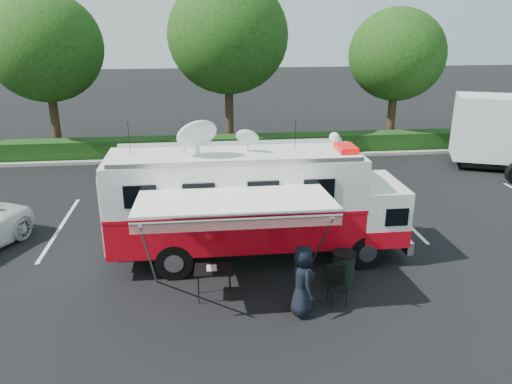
# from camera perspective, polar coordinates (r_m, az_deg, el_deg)

# --- Properties ---
(ground_plane) EXTENTS (120.00, 120.00, 0.00)m
(ground_plane) POSITION_cam_1_polar(r_m,az_deg,el_deg) (15.18, 0.22, -7.41)
(ground_plane) COLOR black
(ground_plane) RESTS_ON ground
(back_border) EXTENTS (60.00, 6.14, 8.87)m
(back_border) POSITION_cam_1_polar(r_m,az_deg,el_deg) (26.57, -0.61, 15.39)
(back_border) COLOR #9E998E
(back_border) RESTS_ON ground_plane
(stall_lines) EXTENTS (24.12, 5.50, 0.01)m
(stall_lines) POSITION_cam_1_polar(r_m,az_deg,el_deg) (17.85, -2.51, -3.17)
(stall_lines) COLOR silver
(stall_lines) RESTS_ON ground_plane
(command_truck) EXTENTS (8.58, 2.36, 4.12)m
(command_truck) POSITION_cam_1_polar(r_m,az_deg,el_deg) (14.46, -0.07, -1.17)
(command_truck) COLOR black
(command_truck) RESTS_ON ground_plane
(awning) EXTENTS (4.68, 2.44, 2.83)m
(awning) POSITION_cam_1_polar(r_m,az_deg,el_deg) (11.80, -2.44, -1.44)
(awning) COLOR white
(awning) RESTS_ON ground_plane
(person) EXTENTS (0.69, 0.95, 1.79)m
(person) POSITION_cam_1_polar(r_m,az_deg,el_deg) (12.58, 5.20, -13.64)
(person) COLOR black
(person) RESTS_ON ground_plane
(folding_table) EXTENTS (1.01, 0.74, 0.83)m
(folding_table) POSITION_cam_1_polar(r_m,az_deg,el_deg) (12.81, -4.86, -8.91)
(folding_table) COLOR black
(folding_table) RESTS_ON ground_plane
(folding_chair) EXTENTS (0.55, 0.58, 0.99)m
(folding_chair) POSITION_cam_1_polar(r_m,az_deg,el_deg) (12.85, 9.19, -10.00)
(folding_chair) COLOR black
(folding_chair) RESTS_ON ground_plane
(trash_bin) EXTENTS (0.64, 0.64, 0.95)m
(trash_bin) POSITION_cam_1_polar(r_m,az_deg,el_deg) (13.70, 9.96, -8.62)
(trash_bin) COLOR black
(trash_bin) RESTS_ON ground_plane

